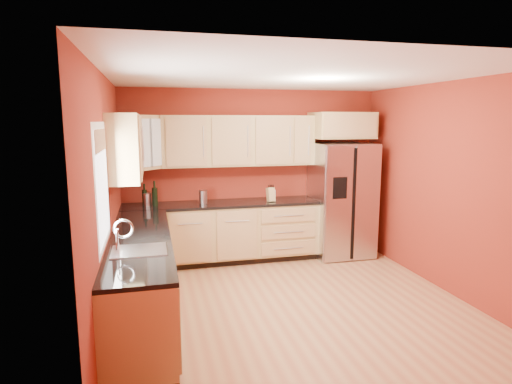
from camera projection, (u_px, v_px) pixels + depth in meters
floor at (293, 304)px, 5.02m from camera, size 4.00×4.00×0.00m
ceiling at (296, 76)px, 4.59m from camera, size 4.00×4.00×0.00m
wall_back at (253, 174)px, 6.72m from camera, size 4.00×0.04×2.60m
wall_front at (390, 243)px, 2.89m from camera, size 4.00×0.04×2.60m
wall_left at (107, 203)px, 4.33m from camera, size 0.04×4.00×2.60m
wall_right at (448, 188)px, 5.28m from camera, size 0.04×4.00×2.60m
base_cabinets_back at (222, 234)px, 6.44m from camera, size 2.90×0.60×0.88m
base_cabinets_left at (141, 281)px, 4.54m from camera, size 0.60×2.80×0.88m
countertop_back at (222, 204)px, 6.36m from camera, size 2.90×0.62×0.04m
countertop_left at (140, 239)px, 4.47m from camera, size 0.62×2.80×0.04m
upper_cabinets_back at (239, 141)px, 6.42m from camera, size 2.30×0.33×0.75m
upper_cabinets_left at (125, 146)px, 4.98m from camera, size 0.33×1.35×0.75m
corner_upper_cabinet at (141, 142)px, 5.92m from camera, size 0.67×0.67×0.75m
over_fridge_cabinet at (342, 125)px, 6.63m from camera, size 0.92×0.60×0.40m
refrigerator at (341, 200)px, 6.75m from camera, size 0.90×0.75×1.78m
window at (102, 185)px, 3.82m from camera, size 0.03×0.90×1.00m
sink_faucet at (138, 235)px, 3.96m from camera, size 0.50×0.42×0.30m
canister_left at (203, 197)px, 6.26m from camera, size 0.15×0.15×0.20m
canister_right at (147, 199)px, 6.11m from camera, size 0.15×0.15×0.18m
wine_bottle_a at (155, 193)px, 6.08m from camera, size 0.10×0.10×0.36m
wine_bottle_b at (145, 195)px, 6.11m from camera, size 0.07×0.07×0.32m
knife_block at (271, 195)px, 6.44m from camera, size 0.12×0.11×0.21m
soap_dispenser at (273, 194)px, 6.53m from camera, size 0.07×0.07×0.20m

